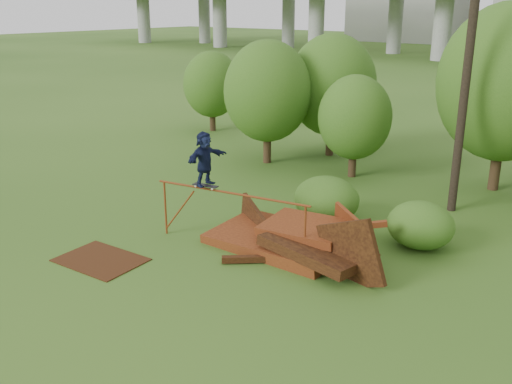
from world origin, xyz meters
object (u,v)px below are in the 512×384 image
Objects in this scene: skater at (205,159)px; flat_plate at (101,260)px; utility_pole at (468,61)px; scrap_pile at (295,240)px.

flat_plate is at bearing 154.17° from skater.
skater is 0.68× the size of flat_plate.
utility_pole reaches higher than flat_plate.
flat_plate is (-1.42, -2.72, -2.53)m from skater.
utility_pole reaches higher than skater.
skater reaches higher than scrap_pile.
skater is at bearing -156.31° from scrap_pile.
scrap_pile is 5.38m from flat_plate.
utility_pole is (4.63, 7.18, 2.41)m from skater.
scrap_pile is 7.98m from utility_pole.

